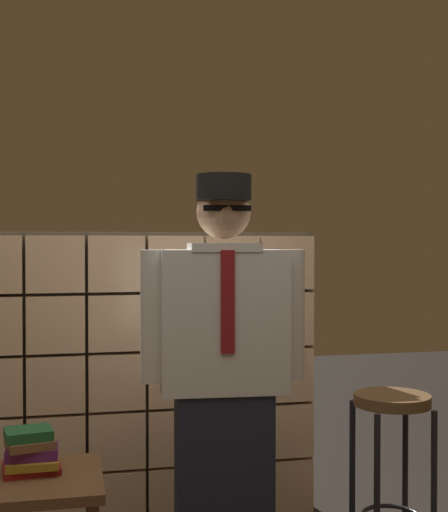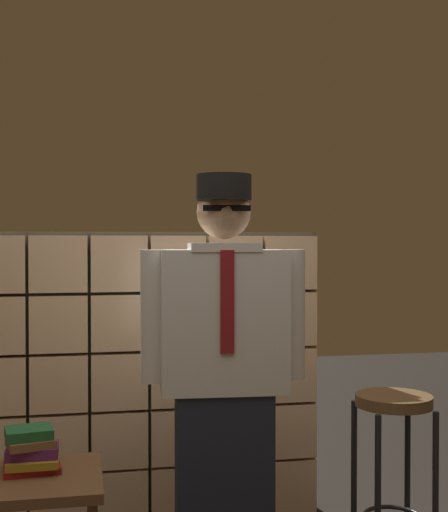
{
  "view_description": "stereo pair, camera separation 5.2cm",
  "coord_description": "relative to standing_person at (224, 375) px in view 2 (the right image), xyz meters",
  "views": [
    {
      "loc": [
        -0.39,
        -2.48,
        1.46
      ],
      "look_at": [
        0.24,
        0.34,
        1.41
      ],
      "focal_mm": 49.14,
      "sensor_mm": 36.0,
      "label": 1
    },
    {
      "loc": [
        -0.34,
        -2.49,
        1.46
      ],
      "look_at": [
        0.24,
        0.34,
        1.41
      ],
      "focal_mm": 49.14,
      "sensor_mm": 36.0,
      "label": 2
    }
  ],
  "objects": [
    {
      "name": "bar_stool",
      "position": [
        0.78,
        0.03,
        -0.33
      ],
      "size": [
        0.34,
        0.34,
        0.78
      ],
      "color": "brown",
      "rests_on": "ground"
    },
    {
      "name": "side_table",
      "position": [
        -0.76,
        -0.05,
        -0.43
      ],
      "size": [
        0.52,
        0.52,
        0.55
      ],
      "color": "brown",
      "rests_on": "ground"
    },
    {
      "name": "glass_block_wall",
      "position": [
        -0.24,
        0.77,
        -0.16
      ],
      "size": [
        1.84,
        0.1,
        1.54
      ],
      "color": "#E0B78C",
      "rests_on": "ground"
    },
    {
      "name": "book_stack",
      "position": [
        -0.78,
        0.0,
        -0.28
      ],
      "size": [
        0.24,
        0.21,
        0.17
      ],
      "color": "maroon",
      "rests_on": "side_table"
    },
    {
      "name": "standing_person",
      "position": [
        0.0,
        0.0,
        0.0
      ],
      "size": [
        0.7,
        0.31,
        1.74
      ],
      "rotation": [
        0.0,
        0.0,
        -0.08
      ],
      "color": "#1E2333",
      "rests_on": "ground"
    }
  ]
}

